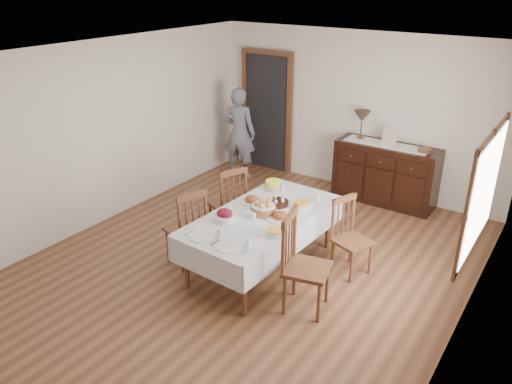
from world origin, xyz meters
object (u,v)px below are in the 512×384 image
Objects in this scene: chair_left_near at (188,227)px; chair_right_near at (302,263)px; person at (239,130)px; table_lamp at (362,117)px; sideboard at (385,174)px; chair_right_far at (350,236)px; chair_left_far at (229,201)px; dining_table at (262,221)px.

chair_right_near reaches higher than chair_left_near.
table_lamp is (2.07, 0.45, 0.45)m from person.
table_lamp reaches higher than chair_right_near.
person reaches higher than chair_left_near.
sideboard is at bearing -4.96° from table_lamp.
chair_right_far is 2.55m from table_lamp.
person is at bearing -124.96° from chair_left_far.
table_lamp is at bearing -177.73° from chair_left_near.
table_lamp is (0.05, 2.77, 0.67)m from dining_table.
table_lamp reaches higher than dining_table.
chair_left_far is 2.62m from table_lamp.
dining_table is at bearing 85.61° from chair_left_far.
chair_left_near is 1.07× the size of chair_right_far.
person is (-2.56, -0.41, 0.38)m from sideboard.
table_lamp is (0.89, 2.33, 0.79)m from chair_left_far.
chair_left_near is 0.89m from chair_left_far.
table_lamp is at bearing 91.70° from dining_table.
person is at bearing -167.81° from table_lamp.
chair_right_near reaches higher than dining_table.
chair_left_near is 0.65× the size of sideboard.
chair_left_near reaches higher than dining_table.
chair_right_far is at bearing 136.67° from chair_left_near.
sideboard is at bearing 81.51° from dining_table.
chair_right_far is 3.47m from person.
chair_left_far reaches higher than chair_left_near.
chair_left_near is at bearing 139.50° from chair_right_far.
person is (-1.19, 1.89, 0.34)m from chair_left_far.
chair_left_far reaches higher than sideboard.
sideboard is at bearing -8.43° from chair_right_near.
chair_left_far is at bearing -160.56° from chair_left_near.
table_lamp reaches higher than chair_left_near.
sideboard reaches higher than dining_table.
dining_table is at bearing -90.99° from table_lamp.
chair_left_near is 3.43m from table_lamp.
chair_left_far is at bearing -110.81° from table_lamp.
chair_left_near is 0.60× the size of person.
chair_left_far is at bearing 48.57° from chair_right_near.
chair_right_far is (1.73, 0.98, -0.03)m from chair_left_near.
table_lamp is at bearing 41.25° from chair_right_far.
chair_left_near is at bearing 25.29° from chair_left_far.
chair_left_near is at bearing -147.43° from dining_table.
chair_right_far is at bearing -79.98° from sideboard.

